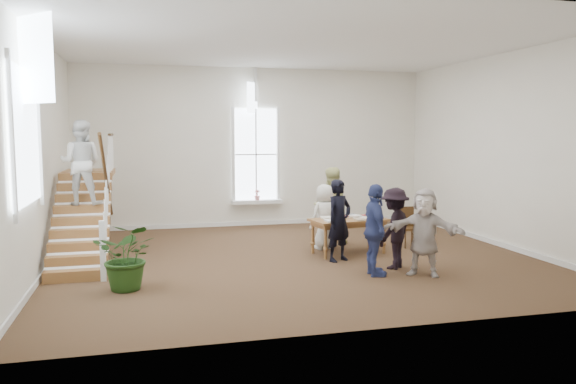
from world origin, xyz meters
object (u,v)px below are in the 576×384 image
object	(u,v)px
side_chair	(407,225)
woman_cluster_a	(375,230)
library_table	(348,222)
woman_cluster_b	(394,228)
elderly_woman	(325,217)
person_yellow	(331,206)
police_officer	(339,220)
woman_cluster_c	(424,232)
floor_plant	(128,256)

from	to	relation	value
side_chair	woman_cluster_a	bearing A→B (deg)	-127.51
library_table	woman_cluster_b	world-z (taller)	woman_cluster_b
elderly_woman	person_yellow	world-z (taller)	person_yellow
person_yellow	woman_cluster_b	bearing A→B (deg)	80.16
police_officer	woman_cluster_c	xyz separation A→B (m)	(1.14, -1.51, -0.03)
library_table	woman_cluster_c	bearing A→B (deg)	-81.22
police_officer	woman_cluster_a	distance (m)	1.33
woman_cluster_a	side_chair	xyz separation A→B (m)	(1.84, 2.38, -0.35)
side_chair	police_officer	bearing A→B (deg)	-152.69
library_table	woman_cluster_a	world-z (taller)	woman_cluster_a
side_chair	elderly_woman	bearing A→B (deg)	174.88
elderly_woman	woman_cluster_b	world-z (taller)	woman_cluster_b
elderly_woman	side_chair	size ratio (longest dim) A/B	1.61
floor_plant	side_chair	world-z (taller)	floor_plant
floor_plant	library_table	bearing A→B (deg)	21.56
elderly_woman	woman_cluster_a	distance (m)	2.57
person_yellow	woman_cluster_c	xyz separation A→B (m)	(0.74, -3.26, -0.11)
woman_cluster_a	woman_cluster_c	distance (m)	0.92
elderly_woman	woman_cluster_c	xyz separation A→B (m)	(1.04, -2.76, 0.07)
elderly_woman	side_chair	world-z (taller)	elderly_woman
police_officer	side_chair	world-z (taller)	police_officer
library_table	police_officer	distance (m)	0.82
library_table	floor_plant	world-z (taller)	floor_plant
police_officer	person_yellow	world-z (taller)	person_yellow
elderly_woman	floor_plant	size ratio (longest dim) A/B	1.29
woman_cluster_a	woman_cluster_b	world-z (taller)	woman_cluster_a
woman_cluster_a	woman_cluster_c	xyz separation A→B (m)	(0.90, -0.20, -0.04)
woman_cluster_b	floor_plant	xyz separation A→B (m)	(-5.04, -0.31, -0.22)
woman_cluster_a	elderly_woman	bearing A→B (deg)	10.40
library_table	side_chair	world-z (taller)	side_chair
person_yellow	side_chair	xyz separation A→B (m)	(1.68, -0.69, -0.41)
library_table	elderly_woman	size ratio (longest dim) A/B	1.18
woman_cluster_b	library_table	bearing A→B (deg)	-116.44
police_officer	elderly_woman	world-z (taller)	police_officer
woman_cluster_b	floor_plant	bearing A→B (deg)	-37.34
library_table	floor_plant	distance (m)	4.99
library_table	woman_cluster_b	bearing A→B (deg)	-84.44
woman_cluster_b	side_chair	distance (m)	2.31
person_yellow	library_table	bearing A→B (deg)	73.20
elderly_woman	police_officer	bearing A→B (deg)	68.93
woman_cluster_c	floor_plant	size ratio (longest dim) A/B	1.41
elderly_woman	woman_cluster_a	bearing A→B (deg)	76.70
person_yellow	woman_cluster_b	world-z (taller)	person_yellow
elderly_woman	floor_plant	xyz separation A→B (m)	(-4.29, -2.42, -0.17)
elderly_woman	woman_cluster_b	size ratio (longest dim) A/B	0.94
woman_cluster_b	woman_cluster_c	world-z (taller)	woman_cluster_c
library_table	floor_plant	size ratio (longest dim) A/B	1.51
woman_cluster_a	woman_cluster_c	bearing A→B (deg)	-95.32
library_table	police_officer	world-z (taller)	police_officer
woman_cluster_a	floor_plant	bearing A→B (deg)	95.43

